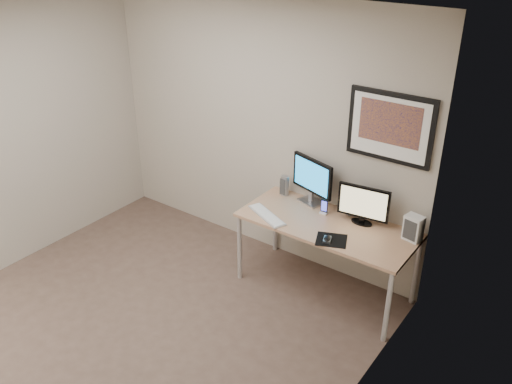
# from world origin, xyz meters

# --- Properties ---
(floor) EXTENTS (3.60, 3.60, 0.00)m
(floor) POSITION_xyz_m (0.00, 0.00, 0.00)
(floor) COLOR #49372D
(floor) RESTS_ON ground
(room) EXTENTS (3.60, 3.60, 3.60)m
(room) POSITION_xyz_m (0.00, 0.45, 1.64)
(room) COLOR white
(room) RESTS_ON ground
(desk) EXTENTS (1.60, 0.70, 0.73)m
(desk) POSITION_xyz_m (1.00, 1.35, 0.66)
(desk) COLOR #986D4A
(desk) RESTS_ON floor
(framed_art) EXTENTS (0.75, 0.04, 0.60)m
(framed_art) POSITION_xyz_m (1.35, 1.68, 1.62)
(framed_art) COLOR black
(framed_art) RESTS_ON room
(monitor_large) EXTENTS (0.49, 0.22, 0.45)m
(monitor_large) POSITION_xyz_m (0.68, 1.61, 0.98)
(monitor_large) COLOR #A5A5AA
(monitor_large) RESTS_ON desk
(monitor_tv) EXTENTS (0.47, 0.13, 0.37)m
(monitor_tv) POSITION_xyz_m (1.25, 1.53, 0.93)
(monitor_tv) COLOR black
(monitor_tv) RESTS_ON desk
(speaker_left) EXTENTS (0.08, 0.08, 0.20)m
(speaker_left) POSITION_xyz_m (0.38, 1.60, 0.83)
(speaker_left) COLOR #A5A5AA
(speaker_left) RESTS_ON desk
(speaker_right) EXTENTS (0.08, 0.08, 0.19)m
(speaker_right) POSITION_xyz_m (1.08, 1.63, 0.82)
(speaker_right) COLOR #A5A5AA
(speaker_right) RESTS_ON desk
(phone_dock) EXTENTS (0.07, 0.07, 0.14)m
(phone_dock) POSITION_xyz_m (0.88, 1.49, 0.80)
(phone_dock) COLOR black
(phone_dock) RESTS_ON desk
(keyboard) EXTENTS (0.49, 0.31, 0.02)m
(keyboard) POSITION_xyz_m (0.48, 1.14, 0.74)
(keyboard) COLOR silver
(keyboard) RESTS_ON desk
(mousepad) EXTENTS (0.33, 0.31, 0.00)m
(mousepad) POSITION_xyz_m (1.17, 1.12, 0.73)
(mousepad) COLOR black
(mousepad) RESTS_ON desk
(mouse) EXTENTS (0.09, 0.12, 0.03)m
(mouse) POSITION_xyz_m (1.14, 1.09, 0.75)
(mouse) COLOR black
(mouse) RESTS_ON mousepad
(fan_unit) EXTENTS (0.17, 0.14, 0.23)m
(fan_unit) POSITION_xyz_m (1.72, 1.54, 0.84)
(fan_unit) COLOR silver
(fan_unit) RESTS_ON desk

